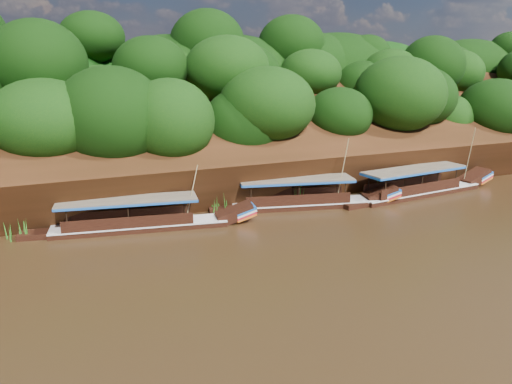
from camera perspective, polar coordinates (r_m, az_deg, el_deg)
ground at (r=32.37m, az=11.11°, el=-5.63°), size 160.00×160.00×0.00m
riverbank at (r=51.53m, az=-3.05°, el=4.54°), size 120.00×30.06×19.40m
boat_0 at (r=45.10m, az=18.81°, el=0.46°), size 14.79×3.51×5.98m
boat_1 at (r=39.33m, az=6.51°, el=-0.91°), size 13.47×4.82×5.85m
boat_2 at (r=34.85m, az=-11.93°, el=-3.31°), size 13.97×4.00×4.68m
reeds at (r=38.57m, az=-0.57°, el=-0.51°), size 51.12×2.57×2.06m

